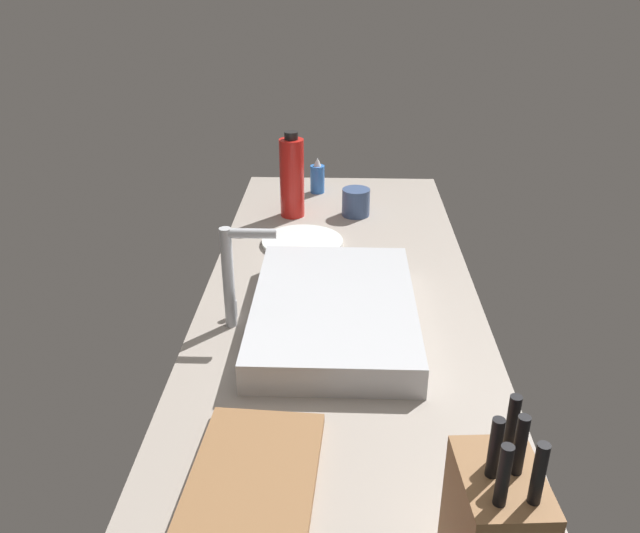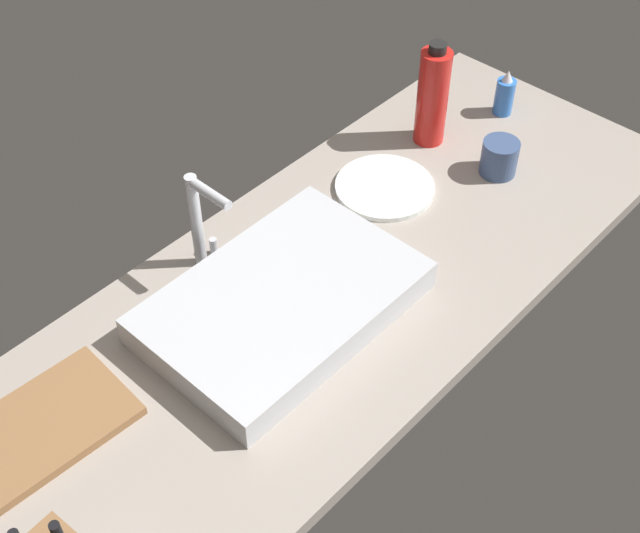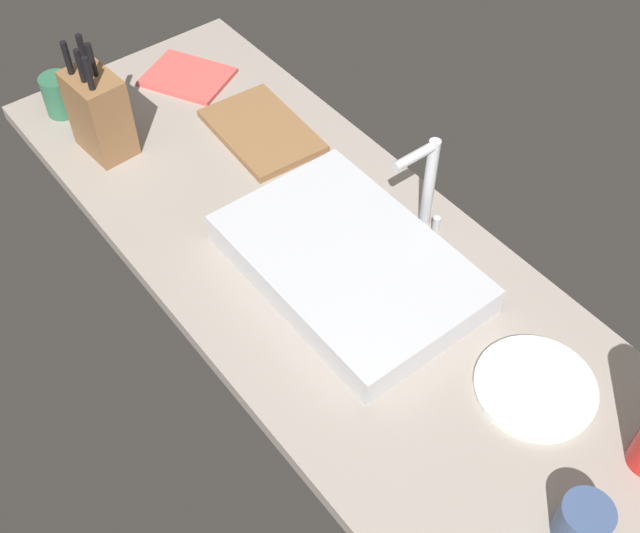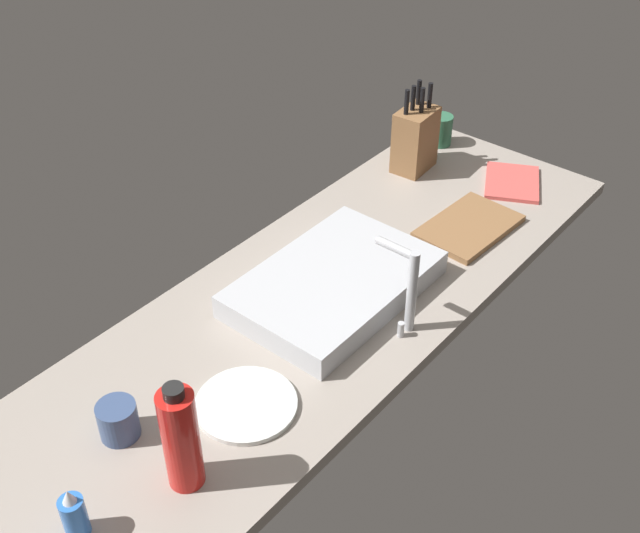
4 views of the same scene
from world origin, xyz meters
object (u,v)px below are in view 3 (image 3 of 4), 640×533
object	(u,v)px
dish_towel	(188,77)
coffee_mug	(59,95)
ceramic_cup	(583,522)
knife_block	(99,112)
dinner_plate	(535,387)
faucet	(427,180)
cutting_board	(262,131)
sink_basin	(349,263)

from	to	relation	value
dish_towel	coffee_mug	size ratio (longest dim) A/B	2.07
coffee_mug	ceramic_cup	world-z (taller)	coffee_mug
knife_block	dinner_plate	distance (cm)	109.22
dinner_plate	dish_towel	bearing A→B (deg)	-179.87
dish_towel	faucet	bearing A→B (deg)	8.98
faucet	knife_block	size ratio (longest dim) A/B	0.82
dinner_plate	ceramic_cup	size ratio (longest dim) A/B	2.66
dinner_plate	ceramic_cup	world-z (taller)	ceramic_cup
knife_block	coffee_mug	xyz separation A→B (cm)	(-18.35, -2.15, -5.25)
knife_block	coffee_mug	distance (cm)	19.21
dish_towel	knife_block	bearing A→B (deg)	-68.71
cutting_board	dish_towel	bearing A→B (deg)	-175.31
dish_towel	coffee_mug	xyz separation A→B (cm)	(-7.26, -30.61, 4.32)
faucet	dinner_plate	size ratio (longest dim) A/B	1.01
knife_block	dish_towel	distance (cm)	32.00
cutting_board	ceramic_cup	world-z (taller)	ceramic_cup
knife_block	dinner_plate	xyz separation A→B (cm)	(104.94, 28.72, -9.57)
sink_basin	knife_block	bearing A→B (deg)	-162.92
knife_block	dinner_plate	size ratio (longest dim) A/B	1.24
sink_basin	knife_block	xyz separation A→B (cm)	(-63.76, -19.59, 6.98)
faucet	cutting_board	xyz separation A→B (cm)	(-44.76, -9.28, -11.98)
sink_basin	faucet	distance (cm)	22.72
dinner_plate	faucet	bearing A→B (deg)	164.89
dish_towel	cutting_board	bearing A→B (deg)	4.69
knife_block	coffee_mug	size ratio (longest dim) A/B	2.76
sink_basin	faucet	xyz separation A→B (cm)	(-1.03, 20.53, 9.69)
sink_basin	cutting_board	distance (cm)	47.20
cutting_board	ceramic_cup	bearing A→B (deg)	-8.75
sink_basin	coffee_mug	distance (cm)	84.96
knife_block	dish_towel	world-z (taller)	knife_block
knife_block	coffee_mug	bearing A→B (deg)	-177.43
cutting_board	coffee_mug	size ratio (longest dim) A/B	2.91
cutting_board	dish_towel	size ratio (longest dim) A/B	1.41
coffee_mug	ceramic_cup	bearing A→B (deg)	6.39
sink_basin	dinner_plate	distance (cm)	42.26
faucet	coffee_mug	xyz separation A→B (cm)	(-81.08, -42.27, -7.95)
sink_basin	dish_towel	distance (cm)	75.41
sink_basin	dinner_plate	size ratio (longest dim) A/B	2.32
faucet	ceramic_cup	size ratio (longest dim) A/B	2.70
coffee_mug	dish_towel	bearing A→B (deg)	76.65
faucet	knife_block	xyz separation A→B (cm)	(-62.73, -40.12, -2.71)
dinner_plate	ceramic_cup	xyz separation A→B (cm)	(21.77, -14.62, 3.45)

